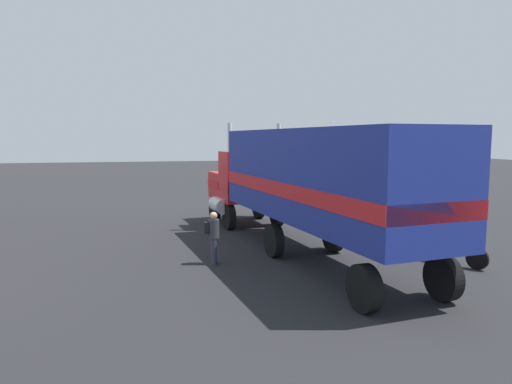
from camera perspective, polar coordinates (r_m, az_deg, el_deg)
ground_plane at (r=21.35m, az=0.05°, el=-3.90°), size 120.00×120.00×0.00m
lane_stripe_near at (r=21.27m, az=10.10°, el=-4.02°), size 4.40×0.54×0.01m
lane_stripe_mid at (r=23.56m, az=14.11°, el=-3.09°), size 4.37×0.81×0.01m
semi_truck at (r=15.67m, az=5.74°, el=1.59°), size 14.36×4.38×4.50m
person_bystander at (r=14.54m, az=-5.23°, el=-5.29°), size 0.34×0.46×1.63m
motorcycle at (r=15.71m, az=22.80°, el=-6.42°), size 1.91×1.09×1.12m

